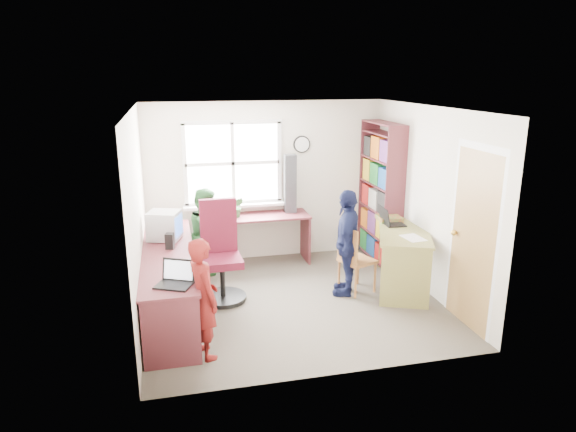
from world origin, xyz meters
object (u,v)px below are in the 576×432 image
Objects in this scene: potted_plant at (238,207)px; laptop_left at (176,279)px; right_desk at (403,246)px; laptop_right at (389,220)px; cd_tower at (290,184)px; wooden_chair at (354,257)px; crt_monitor at (164,226)px; person_green at (208,235)px; l_desk at (187,286)px; bookshelf at (380,196)px; swivel_chair at (221,257)px; person_navy at (347,242)px; person_red at (203,298)px.

laptop_left is at bearing -112.14° from potted_plant.
right_desk is 4.11× the size of laptop_right.
wooden_chair is at bearing -66.68° from cd_tower.
crt_monitor reaches higher than potted_plant.
person_green is (-0.48, -0.47, -0.25)m from potted_plant.
person_green reaches higher than crt_monitor.
wooden_chair is (2.14, 0.37, 0.03)m from l_desk.
l_desk is 7.98× the size of laptop_right.
cd_tower is (-1.21, 1.40, 0.61)m from right_desk.
bookshelf is 2.39× the size of cd_tower.
cd_tower reaches higher than swivel_chair.
person_navy is (-0.91, -1.10, -0.31)m from bookshelf.
swivel_chair is at bearing 151.40° from wooden_chair.
person_red is 2.23m from person_navy.
bookshelf is 1.67× the size of person_red.
crt_monitor is 0.35× the size of person_green.
swivel_chair is 1.20m from potted_plant.
person_navy reaches higher than crt_monitor.
person_navy is at bearing 156.75° from wooden_chair.
swivel_chair is at bearing 94.88° from laptop_right.
l_desk is at bearing -153.57° from bookshelf.
l_desk is 6.80× the size of laptop_left.
person_green is (-2.51, 0.82, 0.07)m from right_desk.
person_navy reaches higher than person_green.
person_green is at bearing -135.93° from potted_plant.
potted_plant reaches higher than l_desk.
laptop_right is at bearing 0.66° from swivel_chair.
cd_tower is at bearing -140.69° from person_navy.
swivel_chair is (-2.40, 0.21, -0.03)m from right_desk.
right_desk is 1.16m from bookshelf.
person_red reaches higher than potted_plant.
bookshelf is at bearing -61.47° from person_green.
cd_tower is (-1.32, 0.33, 0.19)m from bookshelf.
crt_monitor is at bearing 146.75° from person_green.
wooden_chair is 0.69× the size of person_green.
bookshelf reaches higher than laptop_left.
person_navy is (-0.09, 0.00, 0.21)m from wooden_chair.
crt_monitor is 1.06× the size of laptop_left.
potted_plant is (-0.81, -0.11, -0.29)m from cd_tower.
swivel_chair reaches higher than right_desk.
wooden_chair is (-0.82, -1.10, -0.52)m from bookshelf.
bookshelf is at bearing 163.58° from person_navy.
laptop_left is 2.50m from potted_plant.
crt_monitor reaches higher than wooden_chair.
laptop_right is 0.28× the size of person_green.
crt_monitor is 2.33m from person_navy.
right_desk is at bearing -162.23° from laptop_right.
swivel_chair is at bearing 90.40° from laptop_left.
bookshelf is at bearing 29.75° from crt_monitor.
right_desk is at bearing 10.27° from crt_monitor.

